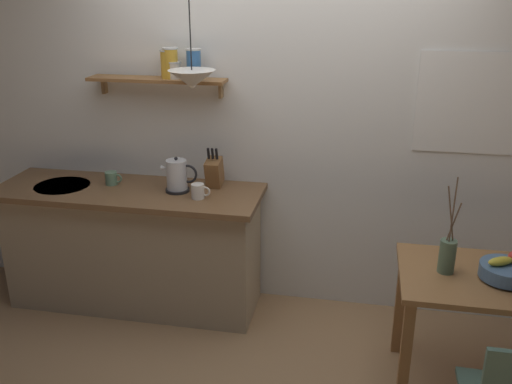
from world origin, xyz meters
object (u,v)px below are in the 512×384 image
at_px(coffee_mug_spare, 198,191).
at_px(fruit_bowl, 506,270).
at_px(coffee_mug_by_sink, 112,178).
at_px(knife_block, 214,172).
at_px(pendant_lamp, 192,79).
at_px(dining_table, 487,297).
at_px(twig_vase, 447,255).
at_px(electric_kettle, 177,176).

bearing_deg(coffee_mug_spare, fruit_bowl, -13.87).
xyz_separation_m(coffee_mug_by_sink, coffee_mug_spare, (0.67, -0.14, 0.00)).
bearing_deg(knife_block, pendant_lamp, -112.62).
relative_size(knife_block, coffee_mug_spare, 2.26).
distance_m(knife_block, pendant_lamp, 0.68).
xyz_separation_m(dining_table, twig_vase, (-0.23, 0.01, 0.23)).
xyz_separation_m(fruit_bowl, knife_block, (-1.76, 0.68, 0.21)).
bearing_deg(dining_table, coffee_mug_spare, 166.21).
xyz_separation_m(dining_table, electric_kettle, (-1.91, 0.53, 0.39)).
bearing_deg(coffee_mug_by_sink, fruit_bowl, -13.37).
relative_size(twig_vase, coffee_mug_by_sink, 4.46).
bearing_deg(electric_kettle, coffee_mug_spare, -30.08).
xyz_separation_m(dining_table, fruit_bowl, (0.07, -0.02, 0.18)).
height_order(fruit_bowl, knife_block, knife_block).
bearing_deg(dining_table, pendant_lamp, 164.96).
distance_m(electric_kettle, pendant_lamp, 0.67).
xyz_separation_m(fruit_bowl, twig_vase, (-0.30, 0.03, 0.05)).
distance_m(dining_table, coffee_mug_by_sink, 2.50).
height_order(fruit_bowl, coffee_mug_by_sink, coffee_mug_by_sink).
bearing_deg(coffee_mug_by_sink, electric_kettle, -4.78).
relative_size(dining_table, electric_kettle, 3.81).
bearing_deg(fruit_bowl, coffee_mug_spare, 166.13).
bearing_deg(electric_kettle, pendant_lamp, -19.69).
distance_m(twig_vase, electric_kettle, 1.77).
distance_m(twig_vase, pendant_lamp, 1.80).
distance_m(dining_table, pendant_lamp, 2.11).
relative_size(fruit_bowl, pendant_lamp, 0.47).
height_order(coffee_mug_by_sink, coffee_mug_spare, coffee_mug_spare).
height_order(dining_table, fruit_bowl, fruit_bowl).
bearing_deg(twig_vase, electric_kettle, 162.86).
distance_m(fruit_bowl, coffee_mug_spare, 1.87).
bearing_deg(dining_table, coffee_mug_by_sink, 166.71).
height_order(dining_table, pendant_lamp, pendant_lamp).
height_order(electric_kettle, pendant_lamp, pendant_lamp).
bearing_deg(pendant_lamp, twig_vase, -16.89).
xyz_separation_m(knife_block, coffee_mug_by_sink, (-0.71, -0.09, -0.06)).
xyz_separation_m(knife_block, coffee_mug_spare, (-0.05, -0.23, -0.06)).
distance_m(dining_table, electric_kettle, 2.02).
relative_size(fruit_bowl, coffee_mug_spare, 2.15).
distance_m(coffee_mug_by_sink, pendant_lamp, 0.96).
height_order(dining_table, electric_kettle, electric_kettle).
height_order(twig_vase, coffee_mug_by_sink, twig_vase).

